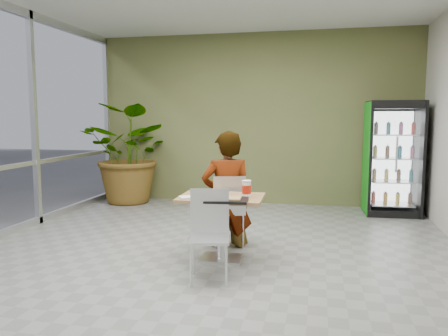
{
  "coord_description": "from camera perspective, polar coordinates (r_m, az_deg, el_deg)",
  "views": [
    {
      "loc": [
        1.23,
        -4.71,
        1.64
      ],
      "look_at": [
        0.06,
        0.64,
        1.0
      ],
      "focal_mm": 35.0,
      "sensor_mm": 36.0,
      "label": 1
    }
  ],
  "objects": [
    {
      "name": "chair_far",
      "position": [
        5.53,
        0.61,
        -4.86
      ],
      "size": [
        0.52,
        0.52,
        0.92
      ],
      "rotation": [
        0.0,
        0.0,
        3.47
      ],
      "color": "silver",
      "rests_on": "ground"
    },
    {
      "name": "dining_table",
      "position": [
        4.99,
        -0.35,
        -6.12
      ],
      "size": [
        0.96,
        0.69,
        0.75
      ],
      "rotation": [
        0.0,
        0.0,
        0.03
      ],
      "color": "#9D7A43",
      "rests_on": "ground"
    },
    {
      "name": "seated_woman",
      "position": [
        5.56,
        0.39,
        -4.27
      ],
      "size": [
        0.75,
        0.61,
        1.77
      ],
      "primitive_type": "imported",
      "rotation": [
        0.0,
        0.0,
        3.47
      ],
      "color": "black",
      "rests_on": "ground"
    },
    {
      "name": "pizza_plate",
      "position": [
        4.96,
        -1.09,
        -3.48
      ],
      "size": [
        0.3,
        0.3,
        0.03
      ],
      "color": "white",
      "rests_on": "dining_table"
    },
    {
      "name": "cafeteria_tray",
      "position": [
        4.65,
        0.28,
        -4.21
      ],
      "size": [
        0.49,
        0.38,
        0.03
      ],
      "primitive_type": "cube",
      "rotation": [
        0.0,
        0.0,
        0.09
      ],
      "color": "black",
      "rests_on": "dining_table"
    },
    {
      "name": "napkin_stack",
      "position": [
        4.84,
        -4.91,
        -3.83
      ],
      "size": [
        0.21,
        0.21,
        0.02
      ],
      "primitive_type": "cube",
      "rotation": [
        0.0,
        0.0,
        0.59
      ],
      "color": "white",
      "rests_on": "dining_table"
    },
    {
      "name": "ground",
      "position": [
        5.13,
        -2.23,
        -11.97
      ],
      "size": [
        7.0,
        7.0,
        0.0
      ],
      "primitive_type": "plane",
      "color": "gray",
      "rests_on": "ground"
    },
    {
      "name": "potted_plant",
      "position": [
        8.51,
        -11.94,
        1.82
      ],
      "size": [
        1.99,
        1.82,
        1.88
      ],
      "primitive_type": "imported",
      "rotation": [
        0.0,
        0.0,
        -0.24
      ],
      "color": "#295923",
      "rests_on": "ground"
    },
    {
      "name": "room_envelope",
      "position": [
        4.86,
        -2.32,
        6.19
      ],
      "size": [
        6.0,
        7.0,
        3.2
      ],
      "primitive_type": null,
      "color": "#B9B3A6",
      "rests_on": "ground"
    },
    {
      "name": "beverage_fridge",
      "position": [
        7.84,
        21.16,
        1.2
      ],
      "size": [
        0.91,
        0.71,
        1.91
      ],
      "rotation": [
        0.0,
        0.0,
        0.06
      ],
      "color": "black",
      "rests_on": "ground"
    },
    {
      "name": "soda_cup",
      "position": [
        4.92,
        2.96,
        -2.72
      ],
      "size": [
        0.1,
        0.1,
        0.18
      ],
      "color": "white",
      "rests_on": "dining_table"
    },
    {
      "name": "chair_near",
      "position": [
        4.48,
        -1.92,
        -7.67
      ],
      "size": [
        0.48,
        0.48,
        0.91
      ],
      "rotation": [
        0.0,
        0.0,
        0.21
      ],
      "color": "silver",
      "rests_on": "ground"
    }
  ]
}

